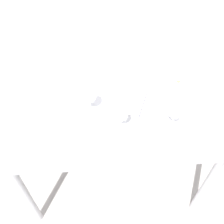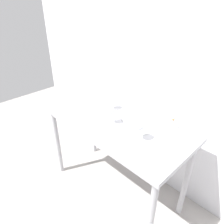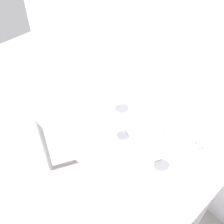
% 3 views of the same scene
% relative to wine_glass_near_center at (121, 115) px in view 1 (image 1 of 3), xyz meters
% --- Properties ---
extents(ground_plane, '(6.00, 6.00, 0.00)m').
position_rel_wine_glass_near_center_xyz_m(ground_plane, '(-0.02, 0.08, -1.02)').
color(ground_plane, '#9D9892').
extents(back_wall, '(3.80, 0.04, 2.60)m').
position_rel_wine_glass_near_center_xyz_m(back_wall, '(-0.02, 0.57, 0.28)').
color(back_wall, silver).
rests_on(back_wall, ground_plane).
extents(steel_counter, '(1.40, 0.65, 0.90)m').
position_rel_wine_glass_near_center_xyz_m(steel_counter, '(-0.02, 0.07, -0.22)').
color(steel_counter, '#A7A7AC').
rests_on(steel_counter, ground_plane).
extents(wine_glass_near_center, '(0.08, 0.08, 0.17)m').
position_rel_wine_glass_near_center_xyz_m(wine_glass_near_center, '(0.00, 0.00, 0.00)').
color(wine_glass_near_center, white).
rests_on(wine_glass_near_center, steel_counter).
extents(wine_glass_far_left, '(0.09, 0.09, 0.17)m').
position_rel_wine_glass_near_center_xyz_m(wine_glass_far_left, '(-0.18, 0.16, 0.00)').
color(wine_glass_far_left, white).
rests_on(wine_glass_far_left, steel_counter).
extents(wine_glass_near_right, '(0.08, 0.08, 0.17)m').
position_rel_wine_glass_near_center_xyz_m(wine_glass_near_right, '(0.32, -0.01, 0.00)').
color(wine_glass_near_right, white).
rests_on(wine_glass_near_right, steel_counter).
extents(open_notebook, '(0.42, 0.37, 0.01)m').
position_rel_wine_glass_near_center_xyz_m(open_notebook, '(0.17, 0.19, -0.11)').
color(open_notebook, white).
rests_on(open_notebook, steel_counter).
extents(tasting_sheet_upper, '(0.30, 0.32, 0.00)m').
position_rel_wine_glass_near_center_xyz_m(tasting_sheet_upper, '(-0.40, 0.18, -0.12)').
color(tasting_sheet_upper, white).
rests_on(tasting_sheet_upper, steel_counter).
extents(decanter_funnel, '(0.11, 0.11, 0.14)m').
position_rel_wine_glass_near_center_xyz_m(decanter_funnel, '(0.42, 0.30, -0.07)').
color(decanter_funnel, '#B6B6B6').
rests_on(decanter_funnel, steel_counter).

